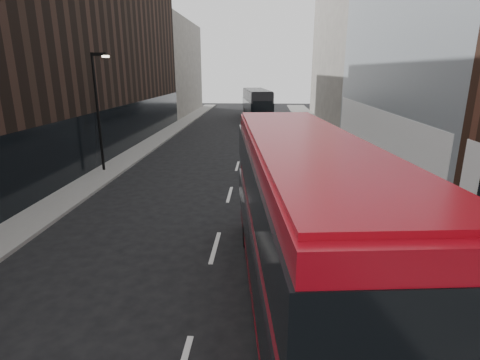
% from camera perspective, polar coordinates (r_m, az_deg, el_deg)
% --- Properties ---
extents(sidewalk_right, '(3.00, 80.00, 0.15)m').
position_cam_1_polar(sidewalk_right, '(30.42, 14.54, 4.30)').
color(sidewalk_right, slate).
rests_on(sidewalk_right, ground).
extents(sidewalk_left, '(2.00, 80.00, 0.15)m').
position_cam_1_polar(sidewalk_left, '(31.37, -14.55, 4.66)').
color(sidewalk_left, slate).
rests_on(sidewalk_left, ground).
extents(building_modern_block, '(5.03, 22.00, 20.00)m').
position_cam_1_polar(building_modern_block, '(27.33, 26.71, 22.64)').
color(building_modern_block, '#9EA3A9').
rests_on(building_modern_block, ground).
extents(building_victorian, '(6.50, 24.00, 21.00)m').
position_cam_1_polar(building_victorian, '(49.32, 15.80, 19.85)').
color(building_victorian, '#67615B').
rests_on(building_victorian, ground).
extents(building_left_mid, '(5.00, 24.00, 14.00)m').
position_cam_1_polar(building_left_mid, '(36.67, -18.35, 16.89)').
color(building_left_mid, black).
rests_on(building_left_mid, ground).
extents(building_left_far, '(5.00, 20.00, 13.00)m').
position_cam_1_polar(building_left_far, '(57.74, -10.10, 16.45)').
color(building_left_far, '#67615B').
rests_on(building_left_far, ground).
extents(street_lamp, '(1.06, 0.22, 7.00)m').
position_cam_1_polar(street_lamp, '(24.39, -20.77, 10.69)').
color(street_lamp, black).
rests_on(street_lamp, sidewalk_left).
extents(red_bus, '(3.87, 11.66, 4.63)m').
position_cam_1_polar(red_bus, '(9.66, 9.38, -5.61)').
color(red_bus, '#9E0915').
rests_on(red_bus, ground).
extents(grey_bus, '(4.31, 11.95, 3.78)m').
position_cam_1_polar(grey_bus, '(50.22, 2.55, 11.62)').
color(grey_bus, black).
rests_on(grey_bus, ground).
extents(car_a, '(1.70, 3.85, 1.29)m').
position_cam_1_polar(car_a, '(24.86, 5.72, 3.48)').
color(car_a, black).
rests_on(car_a, ground).
extents(car_b, '(1.98, 4.56, 1.46)m').
position_cam_1_polar(car_b, '(23.81, 6.56, 3.09)').
color(car_b, gray).
rests_on(car_b, ground).
extents(car_c, '(2.19, 4.36, 1.22)m').
position_cam_1_polar(car_c, '(31.83, 5.92, 6.24)').
color(car_c, black).
rests_on(car_c, ground).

